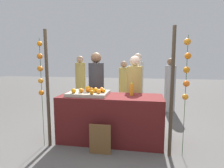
{
  "coord_description": "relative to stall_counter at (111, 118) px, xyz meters",
  "views": [
    {
      "loc": [
        0.62,
        -3.42,
        1.56
      ],
      "look_at": [
        0.0,
        0.15,
        1.08
      ],
      "focal_mm": 30.26,
      "sensor_mm": 36.0,
      "label": 1
    }
  ],
  "objects": [
    {
      "name": "crowd_person_1",
      "position": [
        -1.5,
        2.59,
        0.34
      ],
      "size": [
        0.33,
        0.33,
        1.66
      ],
      "color": "tan",
      "rests_on": "ground_plane"
    },
    {
      "name": "canopy_post_right",
      "position": [
        1.04,
        -0.41,
        0.59
      ],
      "size": [
        0.06,
        0.06,
        2.06
      ],
      "primitive_type": "cylinder",
      "color": "#473828",
      "rests_on": "ground_plane"
    },
    {
      "name": "orange_6",
      "position": [
        -0.28,
        -0.03,
        0.54
      ],
      "size": [
        0.09,
        0.09,
        0.09
      ],
      "primitive_type": "sphere",
      "color": "orange",
      "rests_on": "orange_tray"
    },
    {
      "name": "orange_7",
      "position": [
        -0.57,
        -0.04,
        0.54
      ],
      "size": [
        0.08,
        0.08,
        0.08
      ],
      "primitive_type": "sphere",
      "color": "orange",
      "rests_on": "orange_tray"
    },
    {
      "name": "vendor_left",
      "position": [
        -0.45,
        0.66,
        0.35
      ],
      "size": [
        0.34,
        0.34,
        1.7
      ],
      "color": "#333338",
      "rests_on": "ground_plane"
    },
    {
      "name": "orange_5",
      "position": [
        -0.43,
        -0.04,
        0.54
      ],
      "size": [
        0.09,
        0.09,
        0.09
      ],
      "primitive_type": "sphere",
      "color": "orange",
      "rests_on": "orange_tray"
    },
    {
      "name": "orange_1",
      "position": [
        -0.53,
        -0.13,
        0.54
      ],
      "size": [
        0.08,
        0.08,
        0.08
      ],
      "primitive_type": "sphere",
      "color": "orange",
      "rests_on": "orange_tray"
    },
    {
      "name": "stall_counter",
      "position": [
        0.0,
        0.0,
        0.0
      ],
      "size": [
        1.93,
        0.74,
        0.88
      ],
      "primitive_type": "cube",
      "color": "#5B1919",
      "rests_on": "ground_plane"
    },
    {
      "name": "garland_strand_left",
      "position": [
        -1.15,
        -0.43,
        0.94
      ],
      "size": [
        0.1,
        0.1,
        1.92
      ],
      "color": "#2D4C23",
      "rests_on": "ground_plane"
    },
    {
      "name": "orange_3",
      "position": [
        -0.2,
        -0.06,
        0.53
      ],
      "size": [
        0.07,
        0.07,
        0.07
      ],
      "primitive_type": "sphere",
      "color": "orange",
      "rests_on": "orange_tray"
    },
    {
      "name": "garland_strand_right",
      "position": [
        1.25,
        -0.39,
        0.96
      ],
      "size": [
        0.11,
        0.11,
        1.92
      ],
      "color": "#2D4C23",
      "rests_on": "ground_plane"
    },
    {
      "name": "ground_plane",
      "position": [
        0.0,
        0.0,
        -0.44
      ],
      "size": [
        24.0,
        24.0,
        0.0
      ],
      "primitive_type": "plane",
      "color": "#565451"
    },
    {
      "name": "orange_10",
      "position": [
        -0.17,
        0.01,
        0.54
      ],
      "size": [
        0.09,
        0.09,
        0.09
      ],
      "primitive_type": "sphere",
      "color": "orange",
      "rests_on": "orange_tray"
    },
    {
      "name": "canopy_post_left",
      "position": [
        -1.04,
        -0.41,
        0.59
      ],
      "size": [
        0.06,
        0.06,
        2.06
      ],
      "primitive_type": "cylinder",
      "color": "#473828",
      "rests_on": "ground_plane"
    },
    {
      "name": "orange_8",
      "position": [
        -0.32,
        0.1,
        0.54
      ],
      "size": [
        0.08,
        0.08,
        0.08
      ],
      "primitive_type": "sphere",
      "color": "orange",
      "rests_on": "orange_tray"
    },
    {
      "name": "orange_2",
      "position": [
        -0.49,
        0.17,
        0.54
      ],
      "size": [
        0.09,
        0.09,
        0.09
      ],
      "primitive_type": "sphere",
      "color": "orange",
      "rests_on": "orange_tray"
    },
    {
      "name": "orange_12",
      "position": [
        -0.2,
        0.15,
        0.54
      ],
      "size": [
        0.07,
        0.07,
        0.07
      ],
      "primitive_type": "sphere",
      "color": "orange",
      "rests_on": "orange_tray"
    },
    {
      "name": "crowd_person_0",
      "position": [
        -0.75,
        1.72,
        0.26
      ],
      "size": [
        0.3,
        0.3,
        1.5
      ],
      "color": "tan",
      "rests_on": "ground_plane"
    },
    {
      "name": "orange_0",
      "position": [
        -0.12,
        -0.05,
        0.54
      ],
      "size": [
        0.07,
        0.07,
        0.07
      ],
      "primitive_type": "sphere",
      "color": "orange",
      "rests_on": "orange_tray"
    },
    {
      "name": "juice_bottle",
      "position": [
        0.38,
        0.09,
        0.55
      ],
      "size": [
        0.06,
        0.06,
        0.24
      ],
      "color": "orange",
      "rests_on": "stall_counter"
    },
    {
      "name": "orange_13",
      "position": [
        -0.3,
        -0.24,
        0.54
      ],
      "size": [
        0.08,
        0.08,
        0.08
      ],
      "primitive_type": "sphere",
      "color": "orange",
      "rests_on": "orange_tray"
    },
    {
      "name": "orange_11",
      "position": [
        -0.2,
        -0.14,
        0.54
      ],
      "size": [
        0.09,
        0.09,
        0.09
      ],
      "primitive_type": "sphere",
      "color": "orange",
      "rests_on": "orange_tray"
    },
    {
      "name": "crowd_person_4",
      "position": [
        -0.03,
        2.43,
        0.26
      ],
      "size": [
        0.3,
        0.3,
        1.5
      ],
      "color": "tan",
      "rests_on": "ground_plane"
    },
    {
      "name": "orange_4",
      "position": [
        -0.38,
        0.02,
        0.54
      ],
      "size": [
        0.08,
        0.08,
        0.08
      ],
      "primitive_type": "sphere",
      "color": "orange",
      "rests_on": "orange_tray"
    },
    {
      "name": "crowd_person_2",
      "position": [
        0.41,
        2.22,
        0.36
      ],
      "size": [
        0.35,
        0.35,
        1.72
      ],
      "color": "beige",
      "rests_on": "ground_plane"
    },
    {
      "name": "orange_tray",
      "position": [
        -0.43,
        0.0,
        0.47
      ],
      "size": [
        0.74,
        0.59,
        0.06
      ],
      "primitive_type": "cube",
      "color": "#B2AD99",
      "rests_on": "stall_counter"
    },
    {
      "name": "vendor_right",
      "position": [
        0.41,
        0.63,
        0.32
      ],
      "size": [
        0.33,
        0.33,
        1.63
      ],
      "color": "tan",
      "rests_on": "ground_plane"
    },
    {
      "name": "chalkboard_sign",
      "position": [
        -0.08,
        -0.55,
        -0.19
      ],
      "size": [
        0.36,
        0.03,
        0.52
      ],
      "color": "brown",
      "rests_on": "ground_plane"
    },
    {
      "name": "orange_9",
      "position": [
        -0.66,
        -0.19,
        0.54
      ],
      "size": [
        0.09,
        0.09,
        0.09
      ],
      "primitive_type": "sphere",
      "color": "orange",
      "rests_on": "orange_tray"
    },
    {
      "name": "crowd_person_3",
      "position": [
        1.37,
        2.35,
        0.3
      ],
      "size": [
        0.32,
        0.32,
        1.58
      ],
      "color": "#99999E",
      "rests_on": "ground_plane"
    }
  ]
}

